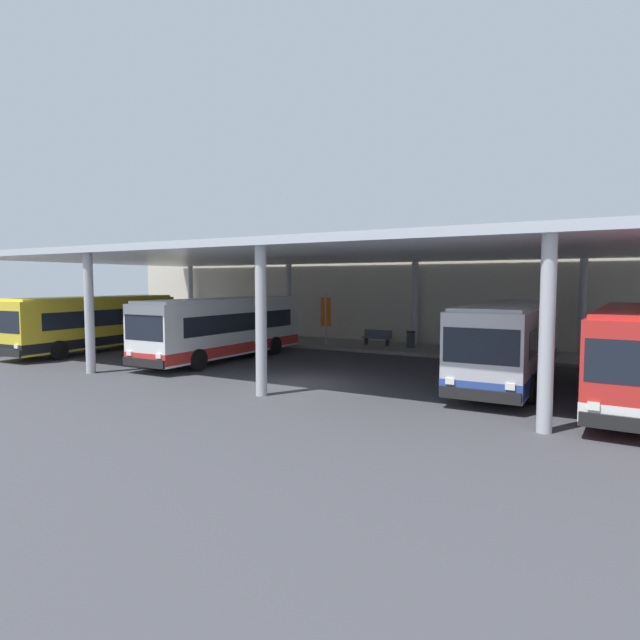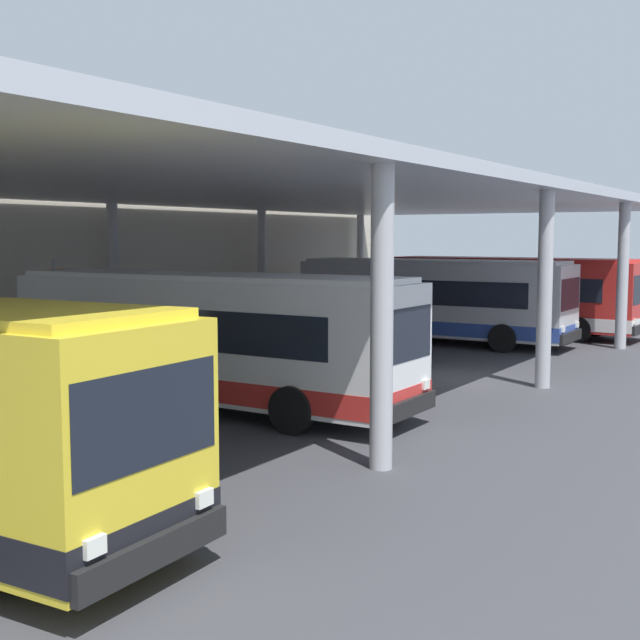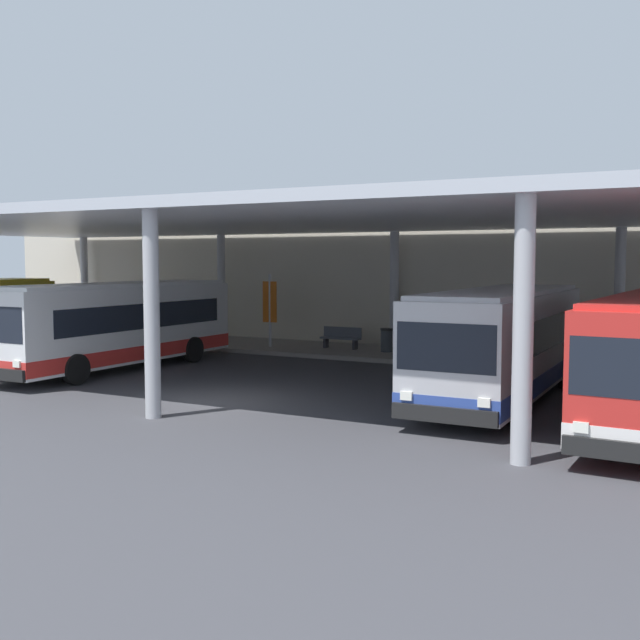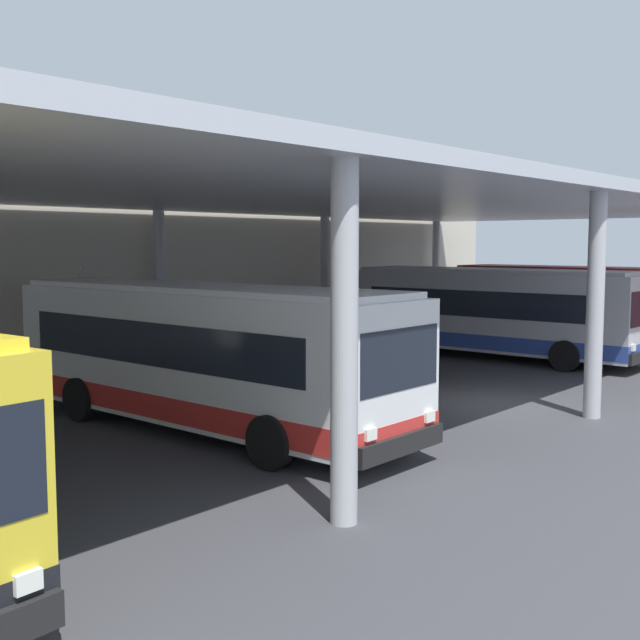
% 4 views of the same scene
% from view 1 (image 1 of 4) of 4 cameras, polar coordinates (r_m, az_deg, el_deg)
% --- Properties ---
extents(ground_plane, '(200.00, 200.00, 0.00)m').
position_cam_1_polar(ground_plane, '(20.83, -2.31, -6.93)').
color(ground_plane, '#3D3D42').
extents(platform_kerb, '(42.00, 4.50, 0.18)m').
position_cam_1_polar(platform_kerb, '(31.28, 9.17, -3.09)').
color(platform_kerb, gray).
rests_on(platform_kerb, ground).
extents(station_building_facade, '(48.00, 1.60, 7.32)m').
position_cam_1_polar(station_building_facade, '(34.10, 11.16, 3.49)').
color(station_building_facade, beige).
rests_on(station_building_facade, ground).
extents(canopy_shelter, '(40.00, 17.00, 5.55)m').
position_cam_1_polar(canopy_shelter, '(25.31, 4.31, 7.06)').
color(canopy_shelter, silver).
rests_on(canopy_shelter, ground).
extents(bus_nearest_bay, '(3.01, 10.62, 3.17)m').
position_cam_1_polar(bus_nearest_bay, '(32.95, -23.40, -0.28)').
color(bus_nearest_bay, yellow).
rests_on(bus_nearest_bay, ground).
extents(bus_second_bay, '(2.74, 10.53, 3.17)m').
position_cam_1_polar(bus_second_bay, '(27.33, -10.51, -0.85)').
color(bus_second_bay, white).
rests_on(bus_second_bay, ground).
extents(bus_middle_bay, '(2.77, 10.54, 3.17)m').
position_cam_1_polar(bus_middle_bay, '(21.77, 19.98, -2.28)').
color(bus_middle_bay, '#B7B7BC').
rests_on(bus_middle_bay, ground).
extents(bus_far_bay, '(3.02, 10.62, 3.17)m').
position_cam_1_polar(bus_far_bay, '(19.93, 31.48, -3.22)').
color(bus_far_bay, red).
rests_on(bus_far_bay, ground).
extents(bench_waiting, '(1.80, 0.45, 0.92)m').
position_cam_1_polar(bench_waiting, '(31.93, 6.25, -1.88)').
color(bench_waiting, '#4C515B').
rests_on(bench_waiting, platform_kerb).
extents(trash_bin, '(0.52, 0.52, 0.98)m').
position_cam_1_polar(trash_bin, '(30.93, 9.86, -2.09)').
color(trash_bin, '#33383D').
rests_on(trash_bin, platform_kerb).
extents(banner_sign, '(0.70, 0.12, 3.20)m').
position_cam_1_polar(banner_sign, '(32.39, 0.65, 0.57)').
color(banner_sign, '#B2B2B7').
rests_on(banner_sign, platform_kerb).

